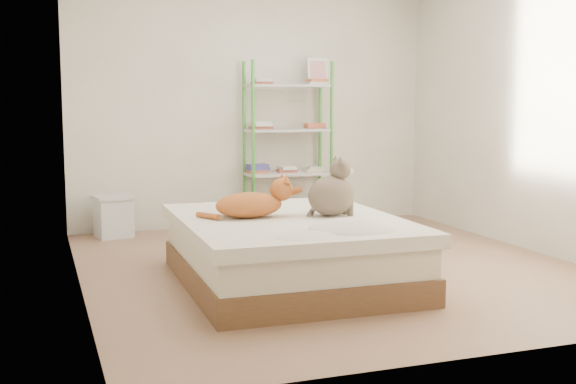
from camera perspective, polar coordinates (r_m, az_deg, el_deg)
name	(u,v)px	position (r m, az deg, el deg)	size (l,w,h in m)	color
room	(333,101)	(5.57, 3.54, 7.21)	(3.81, 4.21, 2.61)	#966E59
bed	(289,250)	(5.16, 0.06, -4.64)	(1.53, 1.90, 0.48)	brown
orange_cat	(249,202)	(5.10, -3.11, -0.77)	(0.57, 0.31, 0.23)	#C45523
grey_cat	(331,187)	(5.17, 3.43, 0.39)	(0.30, 0.37, 0.42)	#75654F
shelf_unit	(289,151)	(7.45, 0.04, 3.29)	(0.89, 0.36, 1.74)	green
cardboard_box	(255,219)	(6.83, -2.64, -2.12)	(0.63, 0.63, 0.44)	#976851
white_bin	(114,216)	(7.10, -13.62, -1.86)	(0.40, 0.37, 0.40)	silver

